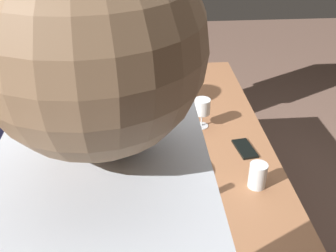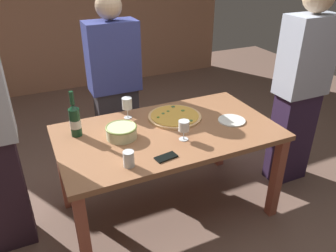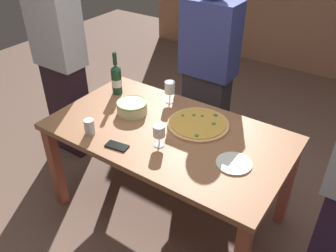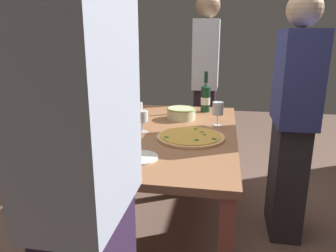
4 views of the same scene
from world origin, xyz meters
TOP-DOWN VIEW (x-y plane):
  - ground_plane at (0.00, 0.00)m, footprint 8.00×8.00m
  - dining_table at (0.00, 0.00)m, footprint 1.60×0.90m
  - pizza at (0.13, 0.17)m, footprint 0.42×0.42m
  - serving_bowl at (-0.34, 0.04)m, footprint 0.22×0.22m
  - wine_bottle at (-0.62, 0.21)m, footprint 0.08×0.08m
  - wine_glass_near_pizza at (-0.20, 0.32)m, footprint 0.08×0.08m
  - wine_glass_by_bottle at (0.04, -0.16)m, footprint 0.08×0.08m
  - cup_amber at (-0.40, -0.31)m, footprint 0.07×0.07m
  - side_plate at (0.51, -0.07)m, footprint 0.21×0.21m
  - cell_phone at (-0.16, -0.32)m, footprint 0.15×0.09m
  - person_guest_right at (1.20, -0.04)m, footprint 0.41×0.24m

SIDE VIEW (x-z plane):
  - ground_plane at x=0.00m, z-range 0.00..0.00m
  - dining_table at x=0.00m, z-range 0.28..1.03m
  - side_plate at x=0.51m, z-range 0.75..0.76m
  - cell_phone at x=-0.16m, z-range 0.75..0.76m
  - pizza at x=0.13m, z-range 0.75..0.77m
  - serving_bowl at x=-0.34m, z-range 0.75..0.84m
  - cup_amber at x=-0.40m, z-range 0.75..0.85m
  - wine_glass_by_bottle at x=0.04m, z-range 0.78..0.92m
  - wine_glass_near_pizza at x=-0.20m, z-range 0.78..0.95m
  - wine_bottle at x=-0.62m, z-range 0.70..1.04m
  - person_guest_right at x=1.20m, z-range 0.02..1.75m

